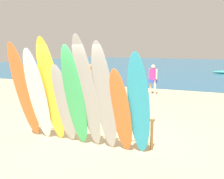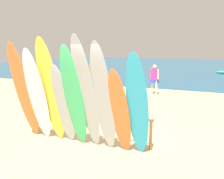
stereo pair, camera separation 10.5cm
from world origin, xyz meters
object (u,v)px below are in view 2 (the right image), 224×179
at_px(surfboard_orange_0, 24,91).
at_px(beachgoer_midbeach, 154,77).
at_px(surfboard_rack, 88,117).
at_px(surfboard_white_1, 37,95).
at_px(surfboard_grey_6, 103,98).
at_px(surfboard_green_4, 74,97).
at_px(surfboard_teal_8, 137,106).
at_px(surfboard_grey_3, 63,104).
at_px(surfboard_grey_5, 86,93).
at_px(beachgoer_photographing, 92,80).
at_px(surfboard_yellow_2, 50,91).
at_px(surfboard_orange_7, 120,112).

bearing_deg(surfboard_orange_0, beachgoer_midbeach, 83.84).
height_order(surfboard_rack, surfboard_white_1, surfboard_white_1).
height_order(surfboard_white_1, surfboard_grey_6, surfboard_grey_6).
bearing_deg(surfboard_green_4, surfboard_teal_8, 2.60).
distance_m(surfboard_teal_8, beachgoer_midbeach, 8.44).
relative_size(surfboard_grey_3, beachgoer_midbeach, 1.38).
bearing_deg(surfboard_grey_6, surfboard_grey_5, -176.81).
distance_m(surfboard_grey_6, beachgoer_photographing, 6.13).
relative_size(surfboard_rack, surfboard_grey_3, 1.68).
distance_m(surfboard_white_1, surfboard_yellow_2, 0.40).
xyz_separation_m(surfboard_orange_0, surfboard_grey_6, (2.35, 0.01, 0.01)).
height_order(surfboard_rack, surfboard_grey_6, surfboard_grey_6).
xyz_separation_m(surfboard_grey_6, beachgoer_photographing, (-3.29, 5.17, -0.32)).
relative_size(surfboard_green_4, surfboard_orange_7, 1.25).
height_order(surfboard_orange_0, surfboard_grey_3, surfboard_orange_0).
xyz_separation_m(surfboard_orange_0, surfboard_grey_5, (1.90, -0.00, 0.08)).
distance_m(surfboard_grey_5, surfboard_orange_7, 0.91).
bearing_deg(surfboard_green_4, surfboard_grey_3, 165.37).
distance_m(surfboard_rack, surfboard_grey_5, 1.05).
distance_m(surfboard_orange_0, surfboard_orange_7, 2.74).
relative_size(surfboard_yellow_2, surfboard_grey_3, 1.32).
distance_m(surfboard_white_1, surfboard_green_4, 1.09).
height_order(surfboard_grey_5, beachgoer_midbeach, surfboard_grey_5).
bearing_deg(beachgoer_midbeach, surfboard_grey_6, 127.71).
bearing_deg(surfboard_orange_0, beachgoer_photographing, 100.97).
xyz_separation_m(surfboard_yellow_2, surfboard_teal_8, (2.33, 0.01, -0.17)).
bearing_deg(surfboard_rack, surfboard_green_4, -92.21).
bearing_deg(surfboard_orange_7, surfboard_grey_5, -168.77).
bearing_deg(surfboard_rack, surfboard_orange_0, -157.60).
height_order(surfboard_grey_6, beachgoer_midbeach, surfboard_grey_6).
height_order(surfboard_orange_0, surfboard_green_4, surfboard_orange_0).
distance_m(surfboard_green_4, beachgoer_midbeach, 8.23).
bearing_deg(surfboard_yellow_2, surfboard_white_1, -170.92).
distance_m(surfboard_rack, surfboard_green_4, 0.90).
relative_size(surfboard_white_1, surfboard_grey_3, 1.20).
height_order(surfboard_green_4, beachgoer_midbeach, surfboard_green_4).
distance_m(surfboard_rack, surfboard_white_1, 1.43).
bearing_deg(beachgoer_midbeach, surfboard_orange_7, 130.37).
bearing_deg(surfboard_orange_7, surfboard_orange_0, -172.68).
height_order(surfboard_white_1, surfboard_orange_7, surfboard_white_1).
bearing_deg(surfboard_grey_5, surfboard_teal_8, 7.73).
height_order(surfboard_orange_0, surfboard_teal_8, surfboard_orange_0).
xyz_separation_m(surfboard_orange_7, surfboard_teal_8, (0.43, -0.01, 0.18)).
height_order(surfboard_white_1, surfboard_grey_5, surfboard_grey_5).
height_order(surfboard_orange_0, surfboard_orange_7, surfboard_orange_0).
bearing_deg(surfboard_grey_6, surfboard_orange_0, -178.09).
height_order(surfboard_rack, surfboard_orange_0, surfboard_orange_0).
bearing_deg(surfboard_grey_6, surfboard_white_1, -177.71).
distance_m(surfboard_grey_5, surfboard_grey_6, 0.45).
bearing_deg(surfboard_grey_5, surfboard_orange_0, -175.30).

